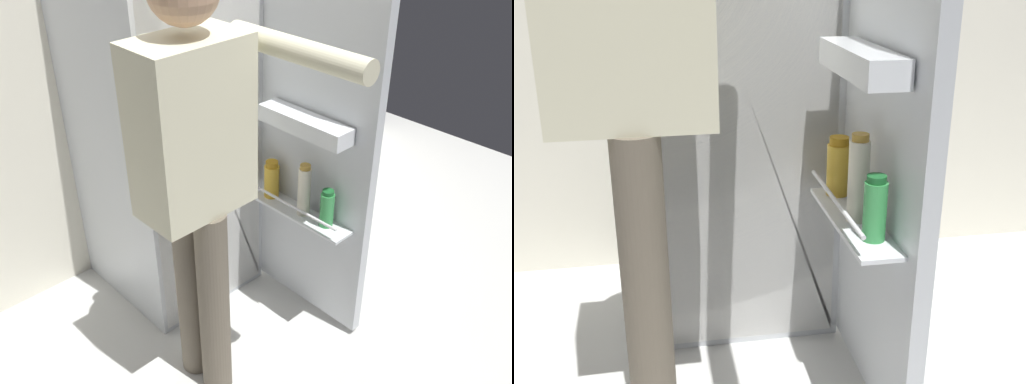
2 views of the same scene
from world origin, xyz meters
TOP-DOWN VIEW (x-y plane):
  - refrigerator at (0.02, 0.53)m, footprint 0.66×1.26m
  - person at (-0.30, -0.05)m, footprint 0.52×0.70m

SIDE VIEW (x-z plane):
  - refrigerator at x=0.02m, z-range 0.00..1.74m
  - person at x=-0.30m, z-range 0.17..1.86m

